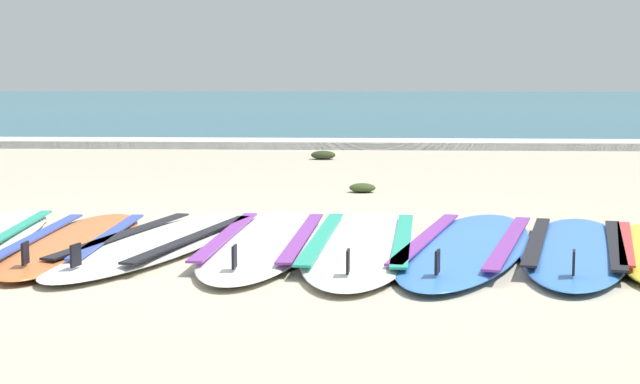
{
  "coord_description": "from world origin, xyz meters",
  "views": [
    {
      "loc": [
        0.77,
        -5.59,
        0.96
      ],
      "look_at": [
        0.41,
        0.49,
        0.25
      ],
      "focal_mm": 53.95,
      "sensor_mm": 36.0,
      "label": 1
    }
  ],
  "objects_px": {
    "surfboard_2": "(75,241)",
    "surfboard_3": "(159,242)",
    "surfboard_5": "(362,244)",
    "surfboard_6": "(467,245)",
    "surfboard_4": "(264,242)",
    "surfboard_7": "(576,248)"
  },
  "relations": [
    {
      "from": "surfboard_2",
      "to": "surfboard_3",
      "type": "relative_size",
      "value": 0.92
    },
    {
      "from": "surfboard_5",
      "to": "surfboard_4",
      "type": "bearing_deg",
      "value": 175.78
    },
    {
      "from": "surfboard_6",
      "to": "surfboard_7",
      "type": "relative_size",
      "value": 1.1
    },
    {
      "from": "surfboard_2",
      "to": "surfboard_4",
      "type": "xyz_separation_m",
      "value": [
        1.1,
        0.04,
        -0.0
      ]
    },
    {
      "from": "surfboard_3",
      "to": "surfboard_4",
      "type": "relative_size",
      "value": 1.0
    },
    {
      "from": "surfboard_2",
      "to": "surfboard_5",
      "type": "distance_m",
      "value": 1.66
    },
    {
      "from": "surfboard_2",
      "to": "surfboard_4",
      "type": "distance_m",
      "value": 1.1
    },
    {
      "from": "surfboard_2",
      "to": "surfboard_3",
      "type": "bearing_deg",
      "value": 0.05
    },
    {
      "from": "surfboard_6",
      "to": "surfboard_7",
      "type": "xyz_separation_m",
      "value": [
        0.59,
        -0.06,
        0.0
      ]
    },
    {
      "from": "surfboard_2",
      "to": "surfboard_6",
      "type": "bearing_deg",
      "value": -0.18
    },
    {
      "from": "surfboard_2",
      "to": "surfboard_6",
      "type": "height_order",
      "value": "same"
    },
    {
      "from": "surfboard_5",
      "to": "surfboard_6",
      "type": "distance_m",
      "value": 0.59
    },
    {
      "from": "surfboard_2",
      "to": "surfboard_5",
      "type": "xyz_separation_m",
      "value": [
        1.66,
        0.0,
        -0.0
      ]
    },
    {
      "from": "surfboard_3",
      "to": "surfboard_7",
      "type": "distance_m",
      "value": 2.35
    },
    {
      "from": "surfboard_2",
      "to": "surfboard_7",
      "type": "distance_m",
      "value": 2.84
    },
    {
      "from": "surfboard_2",
      "to": "surfboard_7",
      "type": "relative_size",
      "value": 0.94
    },
    {
      "from": "surfboard_6",
      "to": "surfboard_5",
      "type": "bearing_deg",
      "value": 179.12
    },
    {
      "from": "surfboard_2",
      "to": "surfboard_3",
      "type": "distance_m",
      "value": 0.49
    },
    {
      "from": "surfboard_2",
      "to": "surfboard_6",
      "type": "xyz_separation_m",
      "value": [
        2.25,
        -0.01,
        -0.0
      ]
    },
    {
      "from": "surfboard_3",
      "to": "surfboard_6",
      "type": "distance_m",
      "value": 1.76
    },
    {
      "from": "surfboard_2",
      "to": "surfboard_4",
      "type": "height_order",
      "value": "same"
    },
    {
      "from": "surfboard_3",
      "to": "surfboard_5",
      "type": "distance_m",
      "value": 1.17
    }
  ]
}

